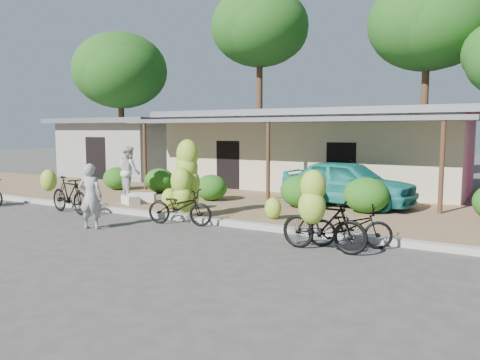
% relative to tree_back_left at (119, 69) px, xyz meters
% --- Properties ---
extents(ground, '(100.00, 100.00, 0.00)m').
position_rel_tree_back_left_xyz_m(ground, '(13.69, -13.11, -6.25)').
color(ground, '#3E3B39').
rests_on(ground, ground).
extents(sidewalk, '(60.00, 6.00, 0.12)m').
position_rel_tree_back_left_xyz_m(sidewalk, '(13.69, -8.11, -6.19)').
color(sidewalk, olive).
rests_on(sidewalk, ground).
extents(curb, '(60.00, 0.25, 0.15)m').
position_rel_tree_back_left_xyz_m(curb, '(13.69, -11.11, -6.18)').
color(curb, '#A8A399').
rests_on(curb, ground).
extents(shop_main, '(13.00, 8.50, 3.35)m').
position_rel_tree_back_left_xyz_m(shop_main, '(13.69, -2.18, -4.53)').
color(shop_main, '#B8AF8B').
rests_on(shop_main, ground).
extents(shop_grey, '(7.00, 6.00, 3.15)m').
position_rel_tree_back_left_xyz_m(shop_grey, '(2.69, -2.12, -4.64)').
color(shop_grey, gray).
rests_on(shop_grey, ground).
extents(tree_back_left, '(5.78, 5.71, 8.43)m').
position_rel_tree_back_left_xyz_m(tree_back_left, '(0.00, 0.00, 0.00)').
color(tree_back_left, '#4B2A1E').
rests_on(tree_back_left, ground).
extents(tree_far_center, '(5.69, 5.61, 10.67)m').
position_rel_tree_back_left_xyz_m(tree_far_center, '(8.00, 3.00, 2.27)').
color(tree_far_center, '#4B2A1E').
rests_on(tree_far_center, ground).
extents(tree_center_right, '(5.82, 5.75, 10.05)m').
position_rel_tree_back_left_xyz_m(tree_center_right, '(17.00, 3.50, 1.59)').
color(tree_center_right, '#4B2A1E').
rests_on(tree_center_right, ground).
extents(hedge_0, '(1.18, 1.07, 0.92)m').
position_rel_tree_back_left_xyz_m(hedge_0, '(7.14, -7.64, -5.67)').
color(hedge_0, '#185613').
rests_on(hedge_0, sidewalk).
extents(hedge_1, '(1.20, 1.08, 0.93)m').
position_rel_tree_back_left_xyz_m(hedge_1, '(9.15, -7.40, -5.67)').
color(hedge_1, '#185613').
rests_on(hedge_1, sidewalk).
extents(hedge_2, '(1.14, 1.03, 0.89)m').
position_rel_tree_back_left_xyz_m(hedge_2, '(12.09, -8.20, -5.69)').
color(hedge_2, '#185613').
rests_on(hedge_2, sidewalk).
extents(hedge_3, '(1.30, 1.17, 1.02)m').
position_rel_tree_back_left_xyz_m(hedge_3, '(15.34, -8.02, -5.63)').
color(hedge_3, '#185613').
rests_on(hedge_3, sidewalk).
extents(hedge_4, '(1.34, 1.21, 1.05)m').
position_rel_tree_back_left_xyz_m(hedge_4, '(17.39, -7.99, -5.61)').
color(hedge_4, '#185613').
rests_on(hedge_4, sidewalk).
extents(bike_left, '(1.94, 1.27, 1.39)m').
position_rel_tree_back_left_xyz_m(bike_left, '(9.35, -12.00, -5.63)').
color(bike_left, black).
rests_on(bike_left, ground).
extents(bike_center, '(1.94, 1.35, 2.29)m').
position_rel_tree_back_left_xyz_m(bike_center, '(13.29, -11.40, -5.36)').
color(bike_center, black).
rests_on(bike_center, ground).
extents(bike_right, '(1.90, 1.18, 1.77)m').
position_rel_tree_back_left_xyz_m(bike_right, '(17.66, -12.54, -5.54)').
color(bike_right, black).
rests_on(bike_right, ground).
extents(bike_far_right, '(1.89, 1.16, 0.94)m').
position_rel_tree_back_left_xyz_m(bike_far_right, '(18.05, -11.82, -5.78)').
color(bike_far_right, black).
rests_on(bike_far_right, ground).
extents(loose_banana_a, '(0.51, 0.44, 0.64)m').
position_rel_tree_back_left_xyz_m(loose_banana_a, '(11.97, -10.35, -5.81)').
color(loose_banana_a, '#9AC330').
rests_on(loose_banana_a, sidewalk).
extents(loose_banana_b, '(0.56, 0.47, 0.70)m').
position_rel_tree_back_left_xyz_m(loose_banana_b, '(12.50, -10.05, -5.79)').
color(loose_banana_b, '#9AC330').
rests_on(loose_banana_b, sidewalk).
extents(loose_banana_c, '(0.47, 0.40, 0.59)m').
position_rel_tree_back_left_xyz_m(loose_banana_c, '(15.45, -10.23, -5.84)').
color(loose_banana_c, '#9AC330').
rests_on(loose_banana_c, sidewalk).
extents(sack_near, '(0.94, 0.74, 0.30)m').
position_rel_tree_back_left_xyz_m(sack_near, '(10.27, -9.65, -5.98)').
color(sack_near, silver).
rests_on(sack_near, sidewalk).
extents(sack_far, '(0.84, 0.68, 0.28)m').
position_rel_tree_back_left_xyz_m(sack_far, '(10.24, -10.21, -5.99)').
color(sack_far, silver).
rests_on(sack_far, sidewalk).
extents(vendor, '(0.72, 0.60, 1.69)m').
position_rel_tree_back_left_xyz_m(vendor, '(11.69, -13.21, -5.41)').
color(vendor, '#989898').
rests_on(vendor, ground).
extents(bystander, '(1.13, 1.06, 1.86)m').
position_rel_tree_back_left_xyz_m(bystander, '(9.00, -8.91, -5.20)').
color(bystander, silver).
rests_on(bystander, sidewalk).
extents(teal_van, '(4.49, 2.25, 1.47)m').
position_rel_tree_back_left_xyz_m(teal_van, '(16.51, -6.91, -5.40)').
color(teal_van, '#1C8079').
rests_on(teal_van, sidewalk).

